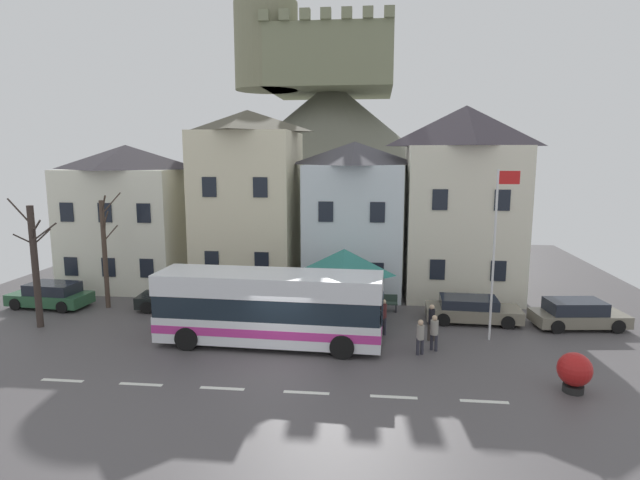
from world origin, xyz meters
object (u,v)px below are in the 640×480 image
Objects in this scene: harbour_buoy at (575,371)px; flagpole at (496,244)px; pedestrian_02 at (434,330)px; pedestrian_03 at (432,321)px; bus_shelter at (344,262)px; parked_car_01 at (472,310)px; public_bench at (381,302)px; townhouse_02 at (354,217)px; parked_car_02 at (178,297)px; hilltop_castle at (331,154)px; parked_car_00 at (51,295)px; townhouse_03 at (463,203)px; bare_tree_01 at (35,265)px; townhouse_01 at (249,201)px; bare_tree_02 at (105,251)px; transit_bus at (270,308)px; pedestrian_01 at (383,315)px; pedestrian_00 at (420,335)px; townhouse_00 at (129,216)px; parked_car_03 at (577,314)px.

flagpole is at bearing 109.11° from harbour_buoy.
pedestrian_03 reaches higher than pedestrian_02.
pedestrian_02 is at bearing -39.77° from bus_shelter.
flagpole reaches higher than pedestrian_03.
parked_car_01 reaches higher than public_bench.
townhouse_02 is 11.22m from parked_car_02.
public_bench is at bearing -79.31° from hilltop_castle.
parked_car_00 is at bearing 162.66° from harbour_buoy.
townhouse_03 is 22.46m from bare_tree_01.
bus_shelter is 2.38× the size of pedestrian_02.
townhouse_01 is at bearing 138.22° from harbour_buoy.
parked_car_02 is 4.58m from bare_tree_02.
parked_car_00 is 0.95× the size of parked_car_01.
bare_tree_02 is (-9.82, 4.45, 1.51)m from transit_bus.
public_bench is at bearing 91.31° from pedestrian_01.
parked_car_01 is at bearing -43.47° from townhouse_02.
parked_car_01 is 4.96m from pedestrian_01.
pedestrian_00 is 0.90× the size of pedestrian_03.
pedestrian_00 is (17.20, -9.91, -3.53)m from townhouse_00.
townhouse_02 reaches higher than public_bench.
parked_car_01 is at bearing 99.43° from flagpole.
parked_car_01 is (6.08, -5.77, -3.85)m from townhouse_02.
transit_bus is 5.26m from pedestrian_01.
public_bench is at bearing -179.36° from parked_car_02.
parked_car_03 is 0.72× the size of bare_tree_01.
townhouse_03 is 1.11× the size of transit_bus.
bare_tree_02 is at bearing 64.90° from bare_tree_01.
flagpole is (0.28, -7.51, -1.09)m from townhouse_03.
parked_car_00 is 2.63× the size of pedestrian_01.
townhouse_03 reaches higher than townhouse_01.
townhouse_01 is 12.11m from parked_car_00.
townhouse_00 is 5.29× the size of pedestrian_03.
pedestrian_02 is at bearing -149.50° from flagpole.
flagpole reaches higher than transit_bus.
townhouse_02 is 2.43× the size of bus_shelter.
parked_car_02 is 2.66× the size of pedestrian_02.
pedestrian_03 is (3.84, -8.70, -3.54)m from townhouse_02.
bare_tree_01 is at bearing 174.97° from pedestrian_00.
townhouse_02 reaches higher than townhouse_00.
hilltop_castle is 34.55m from pedestrian_00.
public_bench is (8.06, -4.25, -4.92)m from townhouse_01.
townhouse_01 is 18.93m from parked_car_03.
bare_tree_01 is (-20.83, -8.04, -2.39)m from townhouse_03.
townhouse_03 is 10.43m from pedestrian_02.
bare_tree_02 is at bearing 169.00° from pedestrian_03.
bus_shelter is 0.80× the size of parked_car_01.
parked_car_01 is at bearing 169.03° from parked_car_03.
pedestrian_02 reaches higher than parked_car_01.
parked_car_02 is at bearing 165.25° from pedestrian_03.
parked_car_01 is 1.03× the size of parked_car_03.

